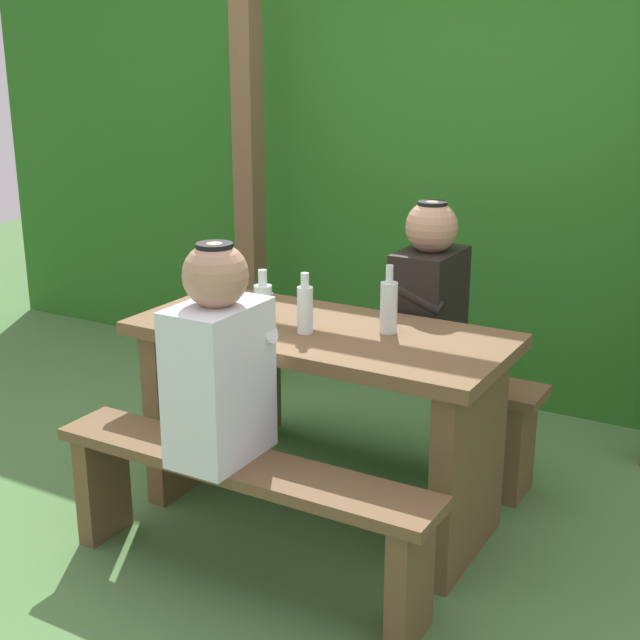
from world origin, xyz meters
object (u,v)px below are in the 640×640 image
at_px(bench_far, 381,392).
at_px(bottle_right, 263,305).
at_px(person_white_shirt, 219,361).
at_px(drinking_glass, 263,306).
at_px(person_black_coat, 429,296).
at_px(bottle_center, 305,308).
at_px(picnic_table, 320,391).
at_px(bench_near, 240,496).
at_px(bottle_left, 389,306).

height_order(bench_far, bottle_right, bottle_right).
height_order(person_white_shirt, drinking_glass, person_white_shirt).
relative_size(person_black_coat, bottle_center, 3.24).
xyz_separation_m(picnic_table, bottle_center, (-0.02, -0.08, 0.34)).
bearing_deg(person_white_shirt, person_black_coat, 75.51).
distance_m(bench_near, person_black_coat, 1.17).
bearing_deg(bench_far, bottle_left, -62.16).
bearing_deg(picnic_table, person_black_coat, 68.82).
bearing_deg(bench_far, picnic_table, -90.00).
bearing_deg(person_black_coat, bottle_left, -85.51).
bearing_deg(drinking_glass, bottle_right, -56.45).
bearing_deg(person_white_shirt, bottle_right, 103.87).
relative_size(bench_near, bottle_left, 5.60).
height_order(drinking_glass, bottle_center, bottle_center).
bearing_deg(bottle_center, bench_far, 88.30).
distance_m(bottle_left, bottle_right, 0.45).
bearing_deg(person_white_shirt, bench_far, 86.31).
distance_m(person_white_shirt, person_black_coat, 1.09).
bearing_deg(bottle_center, picnic_table, 76.61).
relative_size(bench_near, bottle_right, 6.25).
relative_size(bench_far, person_white_shirt, 1.95).
relative_size(bench_far, bottle_left, 5.60).
bearing_deg(bottle_center, drinking_glass, 162.40).
bearing_deg(bottle_right, bench_far, 75.39).
distance_m(bench_far, bottle_left, 0.74).
bearing_deg(bottle_center, bottle_left, 30.62).
xyz_separation_m(drinking_glass, bottle_center, (0.23, -0.07, 0.04)).
height_order(picnic_table, bench_near, picnic_table).
xyz_separation_m(drinking_glass, bottle_left, (0.49, 0.08, 0.05)).
xyz_separation_m(person_white_shirt, drinking_glass, (-0.18, 0.52, 0.03)).
distance_m(person_black_coat, bottle_left, 0.46).
height_order(bench_near, drinking_glass, drinking_glass).
distance_m(drinking_glass, bottle_center, 0.24).
bearing_deg(drinking_glass, bench_far, 65.32).
relative_size(picnic_table, drinking_glass, 14.09).
distance_m(bench_far, bottle_center, 0.81).
bearing_deg(picnic_table, person_white_shirt, -97.37).
distance_m(bench_near, bottle_left, 0.85).
bearing_deg(person_black_coat, bottle_right, -120.04).
xyz_separation_m(bench_far, bottle_left, (0.24, -0.45, 0.54)).
height_order(bench_near, person_white_shirt, person_white_shirt).
bearing_deg(drinking_glass, bottle_center, -17.60).
bearing_deg(bench_near, picnic_table, 90.00).
height_order(person_black_coat, bottle_center, person_black_coat).
relative_size(picnic_table, bottle_right, 6.25).
distance_m(person_white_shirt, bottle_left, 0.68).
xyz_separation_m(person_white_shirt, bottle_right, (-0.10, 0.41, 0.07)).
bearing_deg(person_black_coat, bottle_center, -110.24).
bearing_deg(bottle_center, bottle_right, -164.16).
bearing_deg(bottle_center, person_white_shirt, -96.34).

